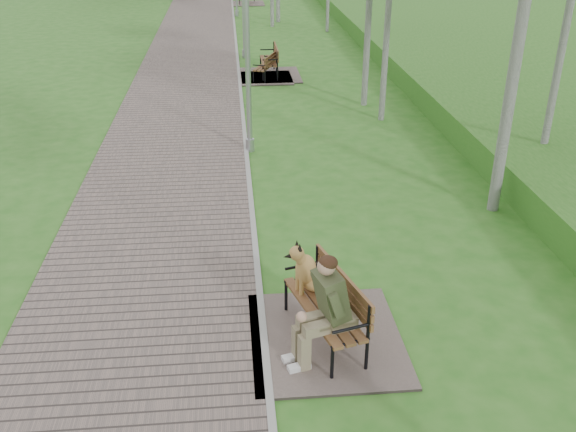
{
  "coord_description": "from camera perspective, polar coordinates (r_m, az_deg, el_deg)",
  "views": [
    {
      "loc": [
        -0.32,
        -8.07,
        5.38
      ],
      "look_at": [
        0.44,
        0.26,
        1.25
      ],
      "focal_mm": 40.0,
      "sensor_mm": 36.0,
      "label": 1
    }
  ],
  "objects": [
    {
      "name": "bench_second",
      "position": [
        21.92,
        -2.03,
        12.57
      ],
      "size": [
        1.69,
        1.87,
        1.04
      ],
      "color": "#645751",
      "rests_on": "ground"
    },
    {
      "name": "kerb",
      "position": [
        30.06,
        -4.73,
        15.93
      ],
      "size": [
        0.1,
        67.0,
        0.05
      ],
      "primitive_type": "cube",
      "color": "#999993",
      "rests_on": "ground"
    },
    {
      "name": "lamp_post_near",
      "position": [
        14.73,
        -3.63,
        14.79
      ],
      "size": [
        0.2,
        0.2,
        5.26
      ],
      "color": "#9C9FA4",
      "rests_on": "ground"
    },
    {
      "name": "ground",
      "position": [
        9.71,
        -2.49,
        -7.41
      ],
      "size": [
        120.0,
        120.0,
        0.0
      ],
      "primitive_type": "plane",
      "color": "#2C6D1E",
      "rests_on": "ground"
    },
    {
      "name": "embankment",
      "position": [
        31.13,
        18.83,
        14.99
      ],
      "size": [
        14.0,
        70.0,
        1.6
      ],
      "primitive_type": "cube",
      "color": "#538D35",
      "rests_on": "ground"
    },
    {
      "name": "bench_far",
      "position": [
        38.97,
        -3.65,
        18.61
      ],
      "size": [
        1.86,
        2.07,
        1.14
      ],
      "color": "#645751",
      "rests_on": "ground"
    },
    {
      "name": "walkway",
      "position": [
        30.09,
        -8.19,
        15.77
      ],
      "size": [
        3.5,
        67.0,
        0.04
      ],
      "primitive_type": "cube",
      "color": "#645751",
      "rests_on": "ground"
    },
    {
      "name": "bench_main",
      "position": [
        8.57,
        2.87,
        -8.46
      ],
      "size": [
        2.04,
        2.27,
        1.78
      ],
      "color": "#645751",
      "rests_on": "ground"
    },
    {
      "name": "bench_third",
      "position": [
        22.3,
        -1.71,
        12.93
      ],
      "size": [
        2.03,
        2.26,
        1.25
      ],
      "color": "#645751",
      "rests_on": "ground"
    }
  ]
}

